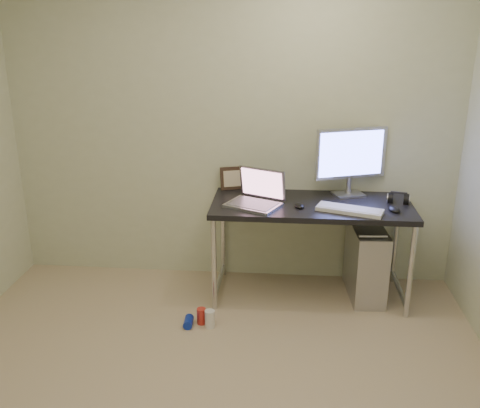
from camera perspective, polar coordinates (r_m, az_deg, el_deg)
wall_back at (r=4.16m, az=-0.91°, el=8.30°), size 3.50×0.02×2.50m
desk at (r=4.00m, az=7.60°, el=-1.07°), size 1.47×0.64×0.75m
tower_computer at (r=4.22m, az=13.25°, el=-5.96°), size 0.27×0.55×0.59m
cable_a at (r=4.38m, az=12.32°, el=-3.23°), size 0.01×0.16×0.69m
cable_b at (r=4.38m, az=13.50°, el=-3.59°), size 0.02×0.11×0.71m
can_red at (r=3.84m, az=-4.14°, el=-11.83°), size 0.07×0.07×0.12m
can_white at (r=3.80m, az=-3.24°, el=-12.14°), size 0.09×0.09×0.13m
can_blue at (r=3.84m, az=-5.51°, el=-12.40°), size 0.07×0.12×0.06m
laptop at (r=3.89m, az=1.77°, el=0.81°), size 0.46×0.43×0.25m
monitor at (r=4.11m, az=11.75°, el=4.99°), size 0.54×0.24×0.52m
keyboard at (r=3.83m, az=11.62°, el=-0.62°), size 0.48×0.29×0.03m
mouse_right at (r=3.92m, az=16.15°, el=-0.47°), size 0.10×0.13×0.04m
mouse_left at (r=3.87m, az=6.33°, el=-0.08°), size 0.09×0.12×0.04m
headphones at (r=4.11m, az=16.54°, el=0.53°), size 0.17×0.10×0.10m
picture_frame at (r=4.23m, az=-0.59°, el=2.78°), size 0.24×0.13×0.18m
webcam at (r=4.16m, az=1.50°, el=2.59°), size 0.05×0.04×0.13m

